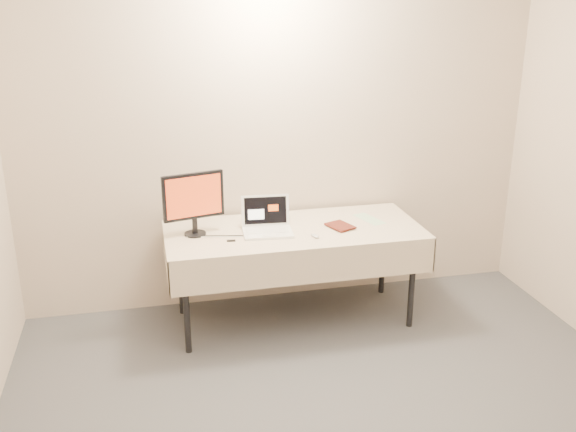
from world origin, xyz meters
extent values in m
cube|color=beige|center=(0.00, 2.50, 1.35)|extent=(4.00, 0.10, 2.70)
cylinder|color=black|center=(-0.82, 1.75, 0.34)|extent=(0.04, 0.04, 0.69)
cylinder|color=black|center=(0.82, 1.75, 0.34)|extent=(0.04, 0.04, 0.69)
cylinder|color=black|center=(-0.82, 2.34, 0.34)|extent=(0.04, 0.04, 0.69)
cylinder|color=black|center=(0.82, 2.34, 0.34)|extent=(0.04, 0.04, 0.69)
cube|color=gray|center=(0.00, 2.04, 0.71)|extent=(1.80, 0.75, 0.04)
cube|color=beige|center=(0.00, 2.04, 0.73)|extent=(1.86, 0.81, 0.01)
cube|color=beige|center=(0.00, 1.64, 0.60)|extent=(1.86, 0.01, 0.25)
cube|color=beige|center=(0.00, 2.45, 0.60)|extent=(1.86, 0.01, 0.25)
cube|color=beige|center=(-0.93, 2.04, 0.60)|extent=(0.01, 0.81, 0.25)
cube|color=beige|center=(0.93, 2.04, 0.60)|extent=(0.01, 0.81, 0.25)
cube|color=white|center=(-0.21, 1.99, 0.75)|extent=(0.37, 0.27, 0.02)
cube|color=white|center=(-0.19, 2.13, 0.87)|extent=(0.35, 0.08, 0.23)
cube|color=black|center=(-0.19, 2.13, 0.87)|extent=(0.31, 0.06, 0.19)
cylinder|color=black|center=(-0.71, 2.09, 0.74)|extent=(0.19, 0.19, 0.01)
cube|color=black|center=(-0.71, 2.09, 0.81)|extent=(0.04, 0.03, 0.11)
cube|color=black|center=(-0.71, 2.09, 1.03)|extent=(0.43, 0.13, 0.33)
cube|color=#E84A1B|center=(-0.71, 2.09, 1.03)|extent=(0.38, 0.10, 0.29)
imported|color=maroon|center=(0.27, 1.97, 0.84)|extent=(0.15, 0.07, 0.20)
cube|color=black|center=(-0.05, 2.27, 0.76)|extent=(0.12, 0.09, 0.05)
cube|color=#FF350C|center=(-0.06, 2.25, 0.76)|extent=(0.07, 0.03, 0.02)
ellipsoid|color=silver|center=(0.10, 1.85, 0.75)|extent=(0.06, 0.09, 0.02)
cube|color=#B9E4B5|center=(0.61, 2.12, 0.74)|extent=(0.19, 0.30, 0.00)
cube|color=black|center=(-0.48, 1.90, 0.74)|extent=(0.06, 0.03, 0.01)
camera|label=1|loc=(-1.02, -2.20, 2.37)|focal=40.00mm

